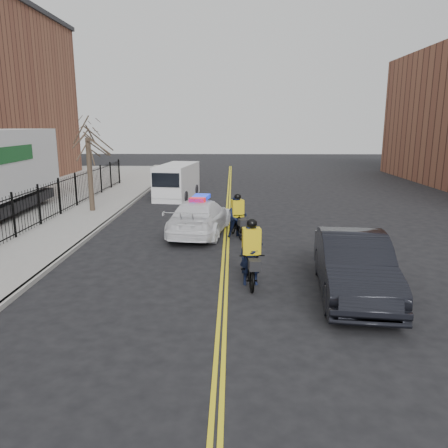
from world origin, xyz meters
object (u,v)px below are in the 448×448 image
object	(u,v)px
dark_sedan	(354,265)
cargo_van	(176,182)
police_cruiser	(200,217)
cyclist_far	(238,220)
cyclist_near	(251,262)

from	to	relation	value
dark_sedan	cargo_van	xyz separation A→B (m)	(-7.29, 17.10, 0.20)
police_cruiser	cyclist_far	bearing A→B (deg)	170.10
cyclist_near	police_cruiser	bearing A→B (deg)	102.56
cyclist_far	dark_sedan	bearing A→B (deg)	-81.16
police_cruiser	cyclist_near	xyz separation A→B (m)	(2.04, -6.35, -0.07)
cargo_van	cyclist_near	distance (m)	16.91
dark_sedan	cyclist_far	distance (m)	7.36
cargo_van	cyclist_far	xyz separation A→B (m)	(4.00, -10.53, -0.32)
police_cruiser	cargo_van	size ratio (longest dim) A/B	1.02
dark_sedan	police_cruiser	bearing A→B (deg)	131.15
dark_sedan	cargo_van	world-z (taller)	cargo_van
cargo_van	cyclist_far	size ratio (longest dim) A/B	2.78
police_cruiser	cyclist_far	size ratio (longest dim) A/B	2.84
cargo_van	dark_sedan	bearing A→B (deg)	-58.95
cyclist_near	cyclist_far	size ratio (longest dim) A/B	1.10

